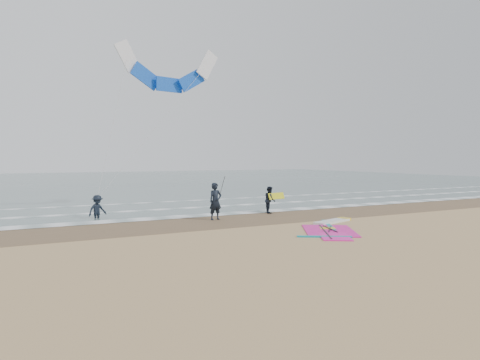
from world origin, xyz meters
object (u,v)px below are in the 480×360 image
person_wading (97,204)px  surf_kite (169,73)px  person_walking (270,200)px  person_standing (215,201)px  windsurf_rig (331,228)px

person_wading → surf_kite: surf_kite is taller
person_wading → surf_kite: 9.64m
person_walking → person_wading: 9.92m
person_walking → person_wading: person_wading is taller
person_standing → person_walking: bearing=8.6°
person_wading → windsurf_rig: bearing=-66.8°
person_walking → person_wading: size_ratio=0.98×
surf_kite → person_walking: bearing=-44.8°
person_walking → windsurf_rig: bearing=-159.7°
windsurf_rig → surf_kite: bearing=112.1°
windsurf_rig → person_walking: 6.21m
person_wading → person_walking: bearing=-38.1°
person_standing → person_wading: bearing=142.7°
windsurf_rig → person_wading: person_wading is taller
surf_kite → person_wading: bearing=-154.3°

